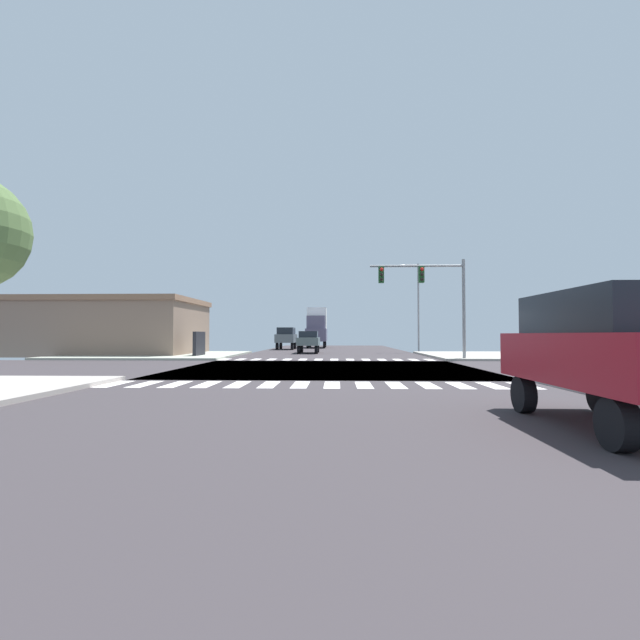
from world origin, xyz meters
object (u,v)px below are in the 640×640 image
at_px(street_lamp, 416,299).
at_px(bank_building, 112,327).
at_px(traffic_signal_mast, 427,286).
at_px(suv_nearside_1, 286,336).
at_px(suv_leading_2, 607,346).
at_px(sedan_farside_1, 309,340).
at_px(box_truck_queued_1, 317,327).

xyz_separation_m(street_lamp, bank_building, (-24.73, -5.96, -2.57)).
height_order(traffic_signal_mast, suv_nearside_1, traffic_signal_mast).
bearing_deg(suv_leading_2, suv_nearside_1, 103.70).
xyz_separation_m(bank_building, suv_nearside_1, (12.23, 13.67, -0.81)).
bearing_deg(sedan_farside_1, suv_leading_2, 102.62).
xyz_separation_m(street_lamp, box_truck_queued_1, (-9.51, 14.48, -2.21)).
relative_size(street_lamp, box_truck_queued_1, 1.11).
relative_size(traffic_signal_mast, suv_leading_2, 1.36).
bearing_deg(traffic_signal_mast, suv_nearside_1, 118.40).
height_order(bank_building, box_truck_queued_1, box_truck_queued_1).
bearing_deg(box_truck_queued_1, sedan_farside_1, 90.00).
xyz_separation_m(bank_building, box_truck_queued_1, (15.23, 20.44, 0.36)).
height_order(bank_building, sedan_farside_1, bank_building).
height_order(street_lamp, sedan_farside_1, street_lamp).
relative_size(box_truck_queued_1, suv_leading_2, 1.57).
height_order(box_truck_queued_1, suv_leading_2, box_truck_queued_1).
bearing_deg(box_truck_queued_1, suv_nearside_1, 66.10).
bearing_deg(bank_building, traffic_signal_mast, -16.10).
relative_size(suv_nearside_1, suv_leading_2, 1.00).
height_order(traffic_signal_mast, street_lamp, street_lamp).
bearing_deg(suv_leading_2, bank_building, 129.10).
xyz_separation_m(street_lamp, suv_nearside_1, (-12.51, 7.71, -3.38)).
distance_m(street_lamp, box_truck_queued_1, 17.46).
height_order(street_lamp, bank_building, street_lamp).
height_order(street_lamp, suv_leading_2, street_lamp).
bearing_deg(sedan_farside_1, street_lamp, -167.81).
distance_m(bank_building, sedan_farside_1, 15.76).
distance_m(traffic_signal_mast, street_lamp, 12.75).
height_order(street_lamp, box_truck_queued_1, street_lamp).
bearing_deg(traffic_signal_mast, bank_building, 163.90).
distance_m(traffic_signal_mast, suv_leading_2, 20.92).
relative_size(traffic_signal_mast, suv_nearside_1, 1.36).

